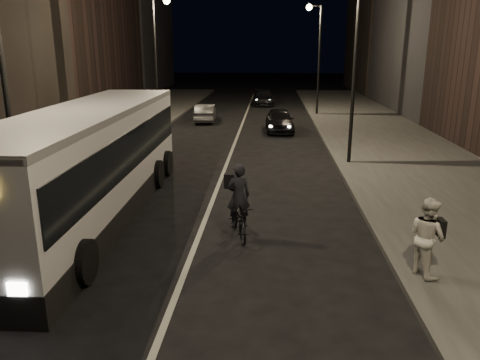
% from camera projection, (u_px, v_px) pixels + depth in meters
% --- Properties ---
extents(ground, '(180.00, 180.00, 0.00)m').
position_uv_depth(ground, '(177.00, 294.00, 10.29)').
color(ground, black).
rests_on(ground, ground).
extents(sidewalk_right, '(7.00, 70.00, 0.16)m').
position_uv_depth(sidewalk_right, '(401.00, 155.00, 23.16)').
color(sidewalk_right, '#3B3B38').
rests_on(sidewalk_right, ground).
extents(sidewalk_left, '(7.00, 70.00, 0.16)m').
position_uv_depth(sidewalk_left, '(68.00, 150.00, 24.24)').
color(sidewalk_left, '#3B3B38').
rests_on(sidewalk_left, ground).
extents(streetlight_right_mid, '(1.20, 0.44, 8.12)m').
position_uv_depth(streetlight_right_mid, '(350.00, 44.00, 19.99)').
color(streetlight_right_mid, black).
rests_on(streetlight_right_mid, sidewalk_right).
extents(streetlight_right_far, '(1.20, 0.44, 8.12)m').
position_uv_depth(streetlight_right_far, '(316.00, 45.00, 35.34)').
color(streetlight_right_far, black).
rests_on(streetlight_right_far, sidewalk_right).
extents(streetlight_left_near, '(1.20, 0.44, 8.12)m').
position_uv_depth(streetlight_left_near, '(8.00, 42.00, 12.99)').
color(streetlight_left_near, black).
rests_on(streetlight_left_near, sidewalk_left).
extents(streetlight_left_far, '(1.20, 0.44, 8.12)m').
position_uv_depth(streetlight_left_far, '(159.00, 45.00, 30.26)').
color(streetlight_left_far, black).
rests_on(streetlight_left_far, sidewalk_left).
extents(city_bus, '(3.18, 12.83, 3.44)m').
position_uv_depth(city_bus, '(90.00, 159.00, 14.58)').
color(city_bus, silver).
rests_on(city_bus, ground).
extents(cyclist_on_bicycle, '(1.14, 2.01, 2.19)m').
position_uv_depth(cyclist_on_bicycle, '(239.00, 213.00, 13.15)').
color(cyclist_on_bicycle, black).
rests_on(cyclist_on_bicycle, ground).
extents(pedestrian_woman, '(1.01, 1.11, 1.85)m').
position_uv_depth(pedestrian_woman, '(427.00, 237.00, 10.60)').
color(pedestrian_woman, silver).
rests_on(pedestrian_woman, sidewalk_right).
extents(car_near, '(1.90, 4.31, 1.44)m').
position_uv_depth(car_near, '(279.00, 120.00, 29.76)').
color(car_near, black).
rests_on(car_near, ground).
extents(car_mid, '(1.63, 3.99, 1.29)m').
position_uv_depth(car_mid, '(205.00, 113.00, 33.69)').
color(car_mid, '#3D3D40').
rests_on(car_mid, ground).
extents(car_far, '(2.14, 4.81, 1.37)m').
position_uv_depth(car_far, '(263.00, 97.00, 43.55)').
color(car_far, black).
rests_on(car_far, ground).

